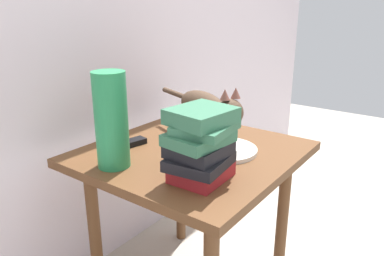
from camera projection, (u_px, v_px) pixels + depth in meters
side_table at (192, 172)px, 1.33m from camera, size 0.69×0.67×0.59m
plate at (224, 150)px, 1.28m from camera, size 0.23×0.23×0.01m
bread_roll at (223, 142)px, 1.27m from camera, size 0.10×0.10×0.05m
cat at (208, 109)px, 1.31m from camera, size 0.21×0.46×0.23m
book_stack at (201, 145)px, 1.05m from camera, size 0.20×0.18×0.21m
green_vase at (111, 120)px, 1.13m from camera, size 0.10×0.10×0.30m
candle_jar at (190, 117)px, 1.55m from camera, size 0.07×0.07×0.08m
tv_remote at (126, 144)px, 1.32m from camera, size 0.16×0.07×0.02m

